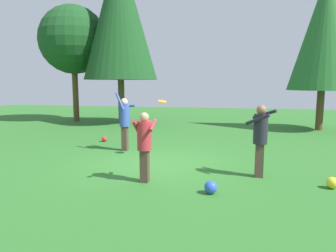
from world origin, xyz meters
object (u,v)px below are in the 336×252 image
Objects in this scene: tree_far_right at (325,30)px; tree_far_left at (73,40)px; person_catcher at (260,134)px; person_bystander at (144,141)px; person_thrower at (125,119)px; ball_yellow at (332,183)px; tree_left at (120,13)px; frisbee at (162,101)px; ball_red at (104,139)px; ball_blue at (211,187)px.

tree_far_left is at bearing 175.15° from tree_far_right.
person_bystander is (-2.66, -0.90, -0.09)m from person_catcher.
person_thrower is 10.62m from tree_far_right.
tree_left reaches higher than ball_yellow.
person_bystander is 2.54m from frisbee.
ball_red is 6.68m from ball_blue.
ball_yellow is 8.18m from ball_red.
person_thrower reaches higher than ball_yellow.
ball_blue is (3.11, -3.63, -0.94)m from person_thrower.
frisbee reaches higher than ball_red.
person_catcher is 6.44× the size of ball_blue.
tree_far_left is at bearing -15.57° from person_catcher.
person_catcher is 0.23× the size of tree_far_right.
person_thrower is 1.11× the size of person_catcher.
tree_left is at bearing 118.35° from ball_blue.
ball_yellow is at bearing -0.14° from person_thrower.
person_thrower is at bearing -141.75° from tree_far_right.
tree_far_right is (7.82, 6.17, 3.68)m from person_thrower.
ball_blue is (-1.10, -1.41, -0.92)m from person_catcher.
person_catcher is 4.69× the size of frisbee.
person_bystander is at bearing 47.48° from person_catcher.
tree_far_right reaches higher than ball_blue.
tree_far_left is at bearing 138.07° from ball_yellow.
frisbee reaches higher than ball_blue.
tree_far_left is (-8.65, 10.93, 4.62)m from ball_blue.
tree_far_right is at bearing 64.28° from ball_blue.
tree_far_right is (3.62, 8.39, 3.69)m from person_catcher.
tree_far_left is at bearing 125.48° from ball_red.
tree_far_right is at bearing -4.85° from tree_far_left.
ball_yellow is 1.24× the size of ball_red.
person_catcher is 2.81m from person_bystander.
person_thrower reaches higher than person_bystander.
person_thrower is 7.63× the size of ball_yellow.
frisbee is at bearing -36.88° from ball_red.
tree_left reaches higher than frisbee.
tree_far_left is at bearing 32.10° from person_bystander.
person_bystander is 1.84m from ball_blue.
person_catcher is at bearing -33.01° from ball_red.
ball_yellow is at bearing -103.25° from tree_far_right.
person_bystander is at bearing -67.81° from tree_left.
tree_far_left is (-9.76, 9.52, 3.70)m from person_catcher.
ball_yellow is 0.04× the size of tree_far_left.
ball_red is (-7.03, 4.18, -0.03)m from ball_yellow.
ball_yellow is at bearing -172.68° from person_catcher.
frisbee is at bearing 153.75° from ball_yellow.
ball_yellow is 0.94× the size of ball_blue.
tree_left is at bearing 177.11° from tree_far_right.
frisbee reaches higher than ball_yellow.
frisbee is 3.71m from ball_blue.
ball_red is at bearing 143.12° from frisbee.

